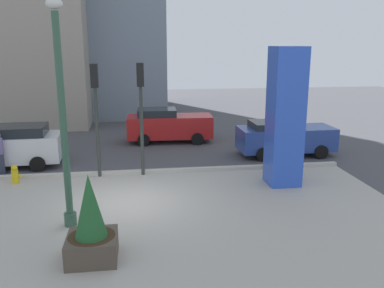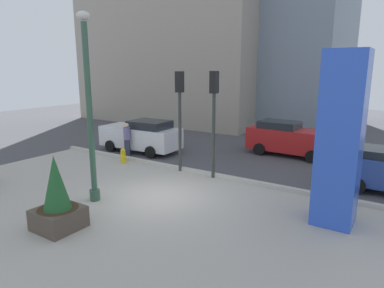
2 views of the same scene
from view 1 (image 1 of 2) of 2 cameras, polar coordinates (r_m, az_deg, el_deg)
name	(u,v)px [view 1 (image 1 of 2)]	position (r m, az deg, el deg)	size (l,w,h in m)	color
ground_plane	(129,168)	(18.08, -8.65, -3.28)	(60.00, 60.00, 0.00)	#47474C
plaza_pavement	(127,228)	(12.46, -8.93, -11.40)	(18.00, 10.00, 0.02)	#ADA89E
curb_strip	(129,172)	(17.21, -8.69, -3.89)	(18.00, 0.24, 0.16)	#B7B2A8
lamp_post	(63,122)	(12.07, -17.35, 2.90)	(0.44, 0.44, 6.40)	#335642
art_pillar_blue	(285,118)	(15.68, 12.73, 3.58)	(1.17, 1.17, 5.15)	blue
potted_plant_near_left	(91,227)	(10.64, -13.76, -11.00)	(1.23, 1.23, 2.23)	#4C4238
fire_hydrant	(15,174)	(17.23, -23.22, -3.86)	(0.36, 0.26, 0.75)	gold
traffic_light_far_side	(141,101)	(16.43, -7.06, 5.91)	(0.28, 0.42, 4.51)	#333833
traffic_light_corner	(96,102)	(16.52, -13.13, 5.68)	(0.28, 0.42, 4.49)	#333833
car_far_lane	(168,125)	(22.39, -3.29, 2.62)	(4.60, 2.07, 1.82)	red
car_curb_west	(8,146)	(19.53, -24.06, -0.30)	(4.67, 2.22, 1.80)	silver
car_intersection	(285,137)	(20.21, 12.64, 0.88)	(4.55, 2.06, 1.65)	#2D4793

